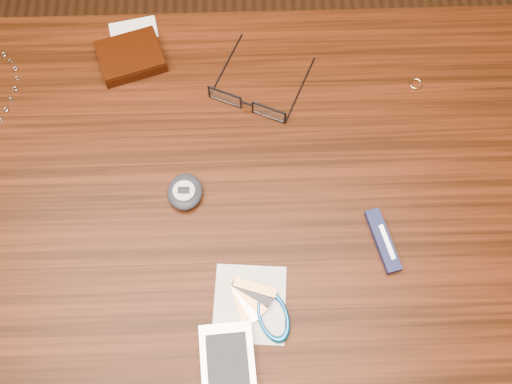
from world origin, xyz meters
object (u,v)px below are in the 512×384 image
wallet_and_card (131,56)px  notepad_keys (261,309)px  eyeglasses (249,101)px  pda_phone (229,374)px  desk (219,231)px  pedometer (185,192)px  pocket_knife (383,241)px

wallet_and_card → notepad_keys: bearing=-64.6°
eyeglasses → pda_phone: 0.40m
desk → pda_phone: size_ratio=7.77×
desk → pedometer: pedometer is taller
pda_phone → pedometer: (-0.06, 0.25, 0.00)m
wallet_and_card → pedometer: pedometer is taller
wallet_and_card → eyeglasses: eyeglasses is taller
pedometer → pocket_knife: (0.27, -0.08, -0.00)m
desk → pocket_knife: bearing=-14.9°
wallet_and_card → eyeglasses: size_ratio=0.84×
desk → pda_phone: bearing=-85.7°
pda_phone → pedometer: pedometer is taller
wallet_and_card → pda_phone: wallet_and_card is taller
wallet_and_card → pocket_knife: bearing=-41.2°
eyeglasses → pedometer: 0.17m
wallet_and_card → notepad_keys: (0.19, -0.41, -0.01)m
eyeglasses → pedometer: bearing=-122.7°
pda_phone → pocket_knife: bearing=38.5°
pedometer → pda_phone: bearing=-76.6°
pda_phone → notepad_keys: 0.09m
notepad_keys → pedometer: bearing=121.3°
pda_phone → notepad_keys: bearing=62.1°
pda_phone → notepad_keys: (0.04, 0.08, -0.00)m
wallet_and_card → pedometer: bearing=-69.2°
notepad_keys → pocket_knife: bearing=27.4°
desk → pedometer: 0.12m
pda_phone → eyeglasses: bearing=85.0°
pedometer → wallet_and_card: bearing=110.8°
wallet_and_card → eyeglasses: 0.21m
desk → pocket_knife: (0.23, -0.06, 0.11)m
desk → eyeglasses: (0.05, 0.16, 0.11)m
pda_phone → notepad_keys: size_ratio=1.11×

